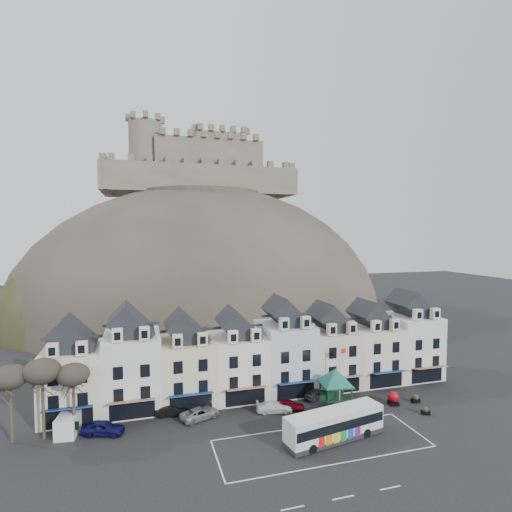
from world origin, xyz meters
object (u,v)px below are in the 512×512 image
(bus, at_px, (334,423))
(white_van, at_px, (70,422))
(car_white, at_px, (274,407))
(red_buoy, at_px, (393,398))
(flagpole, at_px, (340,371))
(bus_shelter, at_px, (336,377))
(car_maroon, at_px, (289,405))
(car_charcoal, at_px, (318,394))
(car_silver, at_px, (200,413))
(car_navy, at_px, (103,428))
(car_black, at_px, (172,410))

(bus, distance_m, white_van, 28.89)
(bus, height_order, car_white, bus)
(red_buoy, bearing_deg, flagpole, 155.35)
(bus_shelter, distance_m, car_maroon, 6.90)
(white_van, bearing_deg, car_charcoal, 7.24)
(bus, bearing_deg, car_silver, 135.59)
(flagpole, xyz_separation_m, car_maroon, (-7.29, -0.52, -3.44))
(flagpole, height_order, car_white, flagpole)
(bus, relative_size, white_van, 2.33)
(flagpole, distance_m, car_navy, 29.00)
(car_black, xyz_separation_m, car_white, (12.06, -2.50, -0.01))
(bus, relative_size, red_buoy, 6.75)
(car_navy, relative_size, car_maroon, 1.22)
(bus, height_order, bus_shelter, bus_shelter)
(car_black, distance_m, car_white, 12.31)
(car_navy, distance_m, car_black, 7.95)
(car_white, height_order, car_charcoal, car_white)
(red_buoy, bearing_deg, car_white, 171.60)
(flagpole, relative_size, car_charcoal, 1.86)
(bus_shelter, height_order, car_navy, bus_shelter)
(car_black, xyz_separation_m, car_silver, (3.09, -1.69, 0.01))
(flagpole, bearing_deg, car_charcoal, 147.74)
(red_buoy, xyz_separation_m, white_van, (-38.41, 4.12, 0.21))
(bus_shelter, bearing_deg, car_white, -175.18)
(white_van, xyz_separation_m, car_navy, (3.56, -1.87, -0.32))
(car_navy, height_order, car_white, car_navy)
(bus_shelter, xyz_separation_m, red_buoy, (7.14, -1.97, -2.81))
(flagpole, height_order, car_charcoal, flagpole)
(car_maroon, distance_m, car_charcoal, 5.26)
(car_silver, bearing_deg, flagpole, -113.20)
(white_van, xyz_separation_m, car_silver, (14.20, -1.07, -0.43))
(car_black, distance_m, car_charcoal, 18.82)
(car_white, relative_size, car_maroon, 1.19)
(car_silver, xyz_separation_m, car_white, (8.97, -0.81, -0.01))
(red_buoy, xyz_separation_m, car_white, (-15.24, 2.25, -0.23))
(red_buoy, relative_size, car_black, 0.44)
(red_buoy, xyz_separation_m, car_black, (-27.30, 4.75, -0.23))
(car_maroon, bearing_deg, red_buoy, -75.74)
(red_buoy, height_order, flagpole, flagpole)
(white_van, bearing_deg, flagpole, 4.48)
(white_van, relative_size, car_maroon, 1.34)
(red_buoy, relative_size, car_maroon, 0.46)
(car_charcoal, bearing_deg, flagpole, -145.62)
(red_buoy, bearing_deg, car_navy, 176.31)
(flagpole, bearing_deg, bus, -121.67)
(white_van, bearing_deg, bus_shelter, 2.92)
(flagpole, relative_size, car_silver, 1.54)
(white_van, distance_m, car_navy, 4.04)
(red_buoy, height_order, car_maroon, red_buoy)
(car_maroon, bearing_deg, white_van, 109.57)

